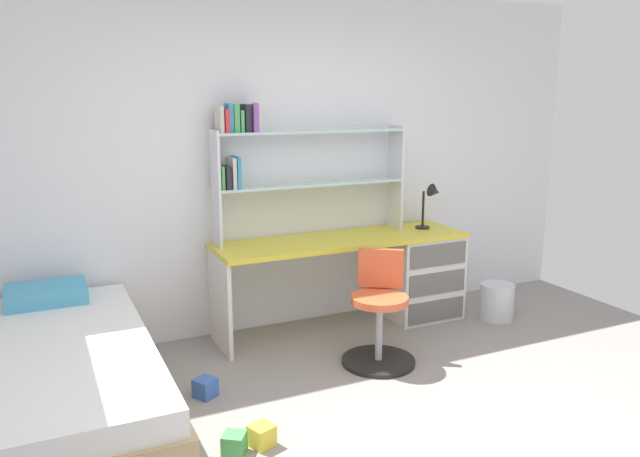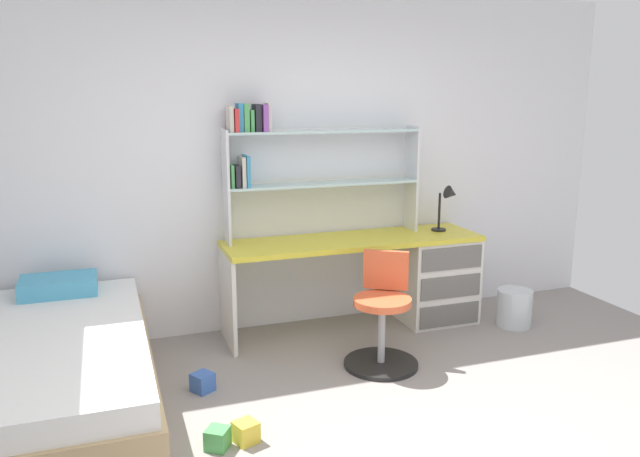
% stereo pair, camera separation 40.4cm
% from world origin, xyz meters
% --- Properties ---
extents(room_shell, '(5.67, 5.49, 2.67)m').
position_xyz_m(room_shell, '(-1.16, 1.16, 1.33)').
color(room_shell, silver).
rests_on(room_shell, ground_plane).
extents(desk, '(2.06, 0.57, 0.75)m').
position_xyz_m(desk, '(0.94, 1.94, 0.42)').
color(desk, gold).
rests_on(desk, ground_plane).
extents(bookshelf_hutch, '(1.57, 0.22, 1.05)m').
position_xyz_m(bookshelf_hutch, '(-0.02, 2.10, 1.39)').
color(bookshelf_hutch, silver).
rests_on(bookshelf_hutch, desk).
extents(desk_lamp, '(0.20, 0.17, 0.38)m').
position_xyz_m(desk_lamp, '(1.23, 1.93, 1.00)').
color(desk_lamp, black).
rests_on(desk_lamp, desk).
extents(swivel_chair, '(0.52, 0.52, 0.79)m').
position_xyz_m(swivel_chair, '(0.33, 1.24, 0.31)').
color(swivel_chair, black).
rests_on(swivel_chair, ground_plane).
extents(bed_platform, '(1.08, 2.09, 0.64)m').
position_xyz_m(bed_platform, '(-1.78, 1.19, 0.26)').
color(bed_platform, tan).
rests_on(bed_platform, ground_plane).
extents(waste_bin, '(0.28, 0.28, 0.30)m').
position_xyz_m(waste_bin, '(1.66, 1.56, 0.15)').
color(waste_bin, silver).
rests_on(waste_bin, ground_plane).
extents(toy_block_yellow_0, '(0.15, 0.15, 0.12)m').
position_xyz_m(toy_block_yellow_0, '(-0.80, 0.57, 0.06)').
color(toy_block_yellow_0, gold).
rests_on(toy_block_yellow_0, ground_plane).
extents(toy_block_green_1, '(0.16, 0.16, 0.12)m').
position_xyz_m(toy_block_green_1, '(-0.95, 0.56, 0.06)').
color(toy_block_green_1, '#479E51').
rests_on(toy_block_green_1, ground_plane).
extents(toy_block_blue_2, '(0.17, 0.17, 0.12)m').
position_xyz_m(toy_block_blue_2, '(-0.93, 1.25, 0.06)').
color(toy_block_blue_2, '#3860B7').
rests_on(toy_block_blue_2, ground_plane).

